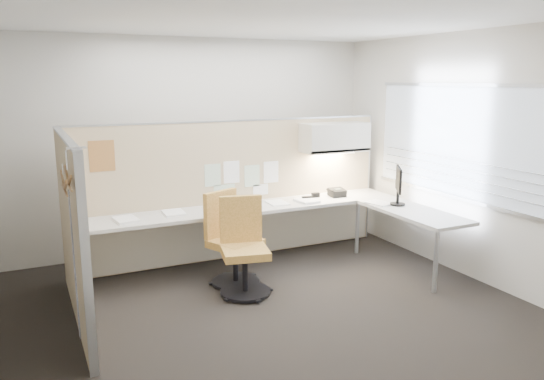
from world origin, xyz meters
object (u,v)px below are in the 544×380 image
chair_left (230,242)px  monitor (398,184)px  chair_right (244,250)px  phone (337,193)px  desk (278,216)px

chair_left → monitor: size_ratio=2.17×
chair_left → chair_right: bearing=-108.3°
chair_right → phone: chair_right is taller
chair_left → chair_right: size_ratio=1.01×
desk → chair_right: chair_right is taller
desk → chair_left: 0.86m
chair_left → chair_right: chair_left is taller
chair_left → phone: chair_left is taller
chair_right → monitor: bearing=14.9°
chair_left → monitor: 2.21m
desk → chair_right: size_ratio=3.91×
desk → monitor: monitor is taller
chair_right → desk: bearing=55.1°
desk → chair_left: chair_left is taller
monitor → phone: size_ratio=2.16×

